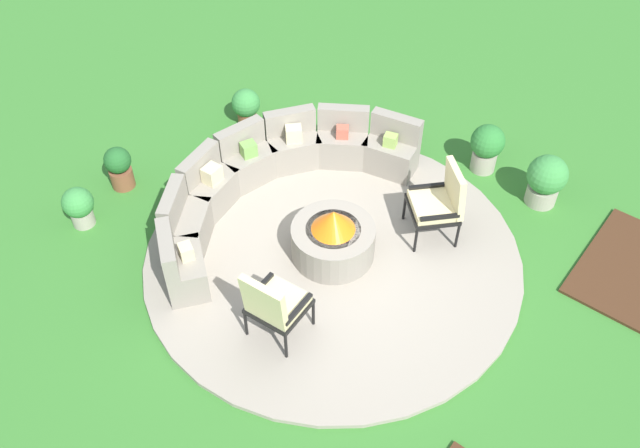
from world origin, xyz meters
name	(u,v)px	position (x,y,z in m)	size (l,w,h in m)	color
ground_plane	(333,257)	(0.00, 0.00, 0.00)	(24.00, 24.00, 0.00)	#387A2D
patio_circle	(333,255)	(0.00, 0.00, 0.03)	(4.62, 4.62, 0.06)	#9E9384
mulch_bed_right	(634,270)	(2.08, -3.01, 0.02)	(1.74, 1.17, 0.04)	#472B19
fire_pit	(333,238)	(0.00, 0.00, 0.34)	(1.02, 1.02, 0.72)	gray
curved_stone_bench	(268,179)	(0.29, 1.29, 0.38)	(3.86, 2.07, 0.81)	gray
lounge_chair_front_left	(274,304)	(-1.34, -0.23, 0.60)	(0.63, 0.62, 1.01)	black
lounge_chair_front_right	(440,201)	(1.10, -0.79, 0.60)	(0.83, 0.84, 1.02)	black
potted_plant_0	(487,146)	(2.63, -0.64, 0.41)	(0.47, 0.47, 0.72)	#A89E8E
potted_plant_1	(246,105)	(1.36, 2.67, 0.32)	(0.42, 0.42, 0.58)	brown
potted_plant_2	(119,167)	(-0.73, 3.05, 0.34)	(0.36, 0.36, 0.63)	brown
potted_plant_3	(546,179)	(2.51, -1.57, 0.40)	(0.53, 0.53, 0.73)	#A89E8E
potted_plant_4	(79,205)	(-1.53, 2.88, 0.32)	(0.40, 0.40, 0.57)	#A89E8E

